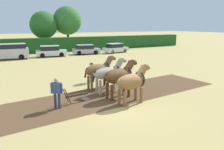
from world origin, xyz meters
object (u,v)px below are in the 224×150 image
object	(u,v)px
draft_horse_lead_left	(132,81)
parked_car_center	(115,48)
draft_horse_trail_right	(99,70)
farmer_beside_team	(92,71)
draft_horse_trail_left	(109,73)
tree_center_right	(67,21)
tree_center	(44,25)
parked_van	(8,51)
farmer_at_plow	(57,91)
parked_car_center_left	(86,50)
plow	(79,97)
parked_car_left	(51,51)
draft_horse_lead_right	(120,76)

from	to	relation	value
draft_horse_lead_left	parked_car_center	world-z (taller)	draft_horse_lead_left
parked_car_center	draft_horse_trail_right	bearing A→B (deg)	-131.79
draft_horse_lead_left	farmer_beside_team	size ratio (longest dim) A/B	1.64
draft_horse_trail_left	farmer_beside_team	distance (m)	3.13
tree_center_right	farmer_beside_team	size ratio (longest dim) A/B	5.08
tree_center	draft_horse_lead_left	bearing A→B (deg)	-92.78
parked_van	parked_car_center	size ratio (longest dim) A/B	1.20
farmer_at_plow	parked_van	size ratio (longest dim) A/B	0.32
draft_horse_lead_left	parked_car_center_left	bearing A→B (deg)	69.87
plow	parked_car_left	size ratio (longest dim) A/B	0.37
draft_horse_trail_left	farmer_at_plow	world-z (taller)	draft_horse_trail_left
tree_center_right	draft_horse_trail_left	xyz separation A→B (m)	(-6.26, -29.07, -4.01)
draft_horse_trail_left	parked_car_center_left	xyz separation A→B (m)	(6.18, 19.70, -0.62)
farmer_at_plow	parked_car_left	xyz separation A→B (m)	(4.56, 20.91, -0.24)
parked_car_left	draft_horse_lead_left	bearing A→B (deg)	-82.71
draft_horse_trail_right	parked_car_left	distance (m)	18.39
draft_horse_lead_right	draft_horse_trail_left	xyz separation A→B (m)	(-0.10, 1.26, -0.06)
draft_horse_trail_left	parked_car_center	size ratio (longest dim) A/B	0.63
parked_van	parked_car_left	size ratio (longest dim) A/B	1.18
parked_car_center_left	tree_center	bearing A→B (deg)	125.16
parked_car_center_left	tree_center_right	bearing A→B (deg)	98.83
tree_center_right	parked_car_left	size ratio (longest dim) A/B	1.78
tree_center_right	draft_horse_lead_right	size ratio (longest dim) A/B	3.02
tree_center	tree_center_right	bearing A→B (deg)	2.40
tree_center_right	parked_car_center	world-z (taller)	tree_center_right
parked_car_center_left	parked_van	bearing A→B (deg)	-169.83
draft_horse_lead_left	draft_horse_trail_right	world-z (taller)	draft_horse_trail_right
parked_van	parked_car_center	xyz separation A→B (m)	(16.40, -0.34, -0.34)
draft_horse_lead_left	draft_horse_lead_right	bearing A→B (deg)	90.00
farmer_at_plow	draft_horse_trail_left	bearing A→B (deg)	-35.17
tree_center	plow	distance (m)	30.33
draft_horse_trail_right	parked_car_center	world-z (taller)	draft_horse_trail_right
parked_van	parked_car_left	bearing A→B (deg)	4.74
tree_center_right	draft_horse_trail_right	world-z (taller)	tree_center_right
plow	draft_horse_lead_left	bearing A→B (deg)	-36.63
draft_horse_trail_right	parked_car_left	size ratio (longest dim) A/B	0.61
tree_center_right	parked_car_center_left	xyz separation A→B (m)	(-0.08, -9.37, -4.63)
draft_horse_trail_left	parked_van	size ratio (longest dim) A/B	0.53
parked_car_left	parked_car_center	xyz separation A→B (m)	(10.64, -0.44, -0.02)
tree_center_right	farmer_at_plow	xyz separation A→B (m)	(-10.17, -30.35, -4.35)
farmer_at_plow	parked_car_center_left	size ratio (longest dim) A/B	0.38
parked_car_center	draft_horse_trail_left	bearing A→B (deg)	-129.79
draft_horse_trail_right	parked_car_left	xyz separation A→B (m)	(0.77, 18.36, -0.60)
tree_center	draft_horse_lead_right	bearing A→B (deg)	-93.11
parked_car_center_left	parked_car_center	bearing A→B (deg)	3.68
draft_horse_lead_left	parked_van	size ratio (longest dim) A/B	0.48
tree_center	draft_horse_lead_left	distance (m)	31.60
draft_horse_lead_right	tree_center	bearing A→B (deg)	81.80
draft_horse_lead_left	parked_van	world-z (taller)	draft_horse_lead_left
tree_center_right	farmer_at_plow	size ratio (longest dim) A/B	4.66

